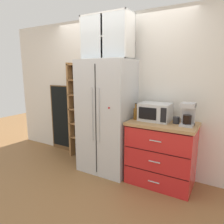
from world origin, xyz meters
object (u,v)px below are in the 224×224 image
object	(u,v)px
refrigerator	(107,117)
bottle_clear	(163,115)
coffee_maker	(188,114)
bottle_amber	(136,112)
microwave	(155,112)
mug_cream	(162,120)
chalkboard_menu	(63,118)
mug_charcoal	(176,120)

from	to	relation	value
refrigerator	bottle_clear	bearing A→B (deg)	1.20
refrigerator	coffee_maker	bearing A→B (deg)	1.50
bottle_clear	bottle_amber	distance (m)	0.41
refrigerator	microwave	distance (m)	0.81
mug_cream	bottle_amber	bearing A→B (deg)	173.75
microwave	chalkboard_menu	world-z (taller)	chalkboard_menu
bottle_amber	mug_charcoal	bearing A→B (deg)	5.60
mug_cream	bottle_amber	distance (m)	0.42
microwave	mug_charcoal	world-z (taller)	microwave
coffee_maker	chalkboard_menu	size ratio (longest dim) A/B	0.23
mug_cream	mug_charcoal	bearing A→B (deg)	30.11
microwave	bottle_clear	distance (m)	0.15
mug_cream	bottle_clear	xyz separation A→B (m)	(-0.00, 0.06, 0.06)
refrigerator	bottle_clear	world-z (taller)	refrigerator
mug_charcoal	refrigerator	bearing A→B (deg)	-176.62
bottle_amber	bottle_clear	bearing A→B (deg)	1.73
refrigerator	mug_charcoal	size ratio (longest dim) A/B	14.63
coffee_maker	chalkboard_menu	bearing A→B (deg)	174.22
coffee_maker	bottle_amber	bearing A→B (deg)	-178.01
refrigerator	mug_charcoal	world-z (taller)	refrigerator
microwave	mug_cream	bearing A→B (deg)	-40.24
chalkboard_menu	mug_cream	bearing A→B (deg)	-8.48
refrigerator	mug_charcoal	bearing A→B (deg)	3.38
bottle_clear	chalkboard_menu	distance (m)	2.23
mug_charcoal	mug_cream	xyz separation A→B (m)	(-0.18, -0.10, 0.00)
mug_charcoal	bottle_clear	bearing A→B (deg)	-165.79
microwave	bottle_clear	xyz separation A→B (m)	(0.13, -0.06, -0.02)
bottle_clear	bottle_amber	world-z (taller)	bottle_amber
coffee_maker	refrigerator	bearing A→B (deg)	-178.50
refrigerator	bottle_amber	distance (m)	0.52
refrigerator	chalkboard_menu	distance (m)	1.32
bottle_amber	coffee_maker	bearing A→B (deg)	1.99
mug_charcoal	bottle_amber	xyz separation A→B (m)	(-0.59, -0.06, 0.06)
coffee_maker	bottle_amber	distance (m)	0.75
mug_cream	coffee_maker	bearing A→B (deg)	12.15
mug_charcoal	chalkboard_menu	size ratio (longest dim) A/B	0.09
microwave	coffee_maker	size ratio (longest dim) A/B	1.42
microwave	mug_charcoal	bearing A→B (deg)	-1.78
refrigerator	bottle_amber	world-z (taller)	refrigerator
microwave	refrigerator	bearing A→B (deg)	-174.59
chalkboard_menu	mug_charcoal	bearing A→B (deg)	-5.37
refrigerator	mug_cream	size ratio (longest dim) A/B	16.66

